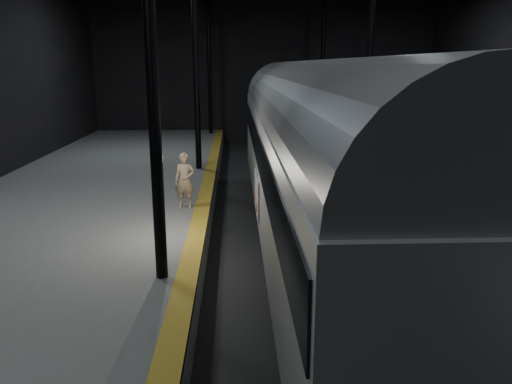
{
  "coord_description": "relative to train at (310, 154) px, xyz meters",
  "views": [
    {
      "loc": [
        -2.14,
        -14.39,
        5.59
      ],
      "look_at": [
        -1.55,
        -0.39,
        2.0
      ],
      "focal_mm": 35.0,
      "sensor_mm": 36.0,
      "label": 1
    }
  ],
  "objects": [
    {
      "name": "track",
      "position": [
        0.0,
        0.33,
        -3.04
      ],
      "size": [
        2.4,
        43.0,
        0.24
      ],
      "color": "#3F3328",
      "rests_on": "ground"
    },
    {
      "name": "woman",
      "position": [
        -3.8,
        1.88,
        -1.19
      ],
      "size": [
        0.72,
        0.52,
        1.84
      ],
      "primitive_type": "imported",
      "rotation": [
        0.0,
        0.0,
        -0.13
      ],
      "color": "tan",
      "rests_on": "platform_left"
    },
    {
      "name": "tactile_strip",
      "position": [
        -3.25,
        0.33,
        -2.11
      ],
      "size": [
        0.5,
        43.8,
        0.01
      ],
      "primitive_type": "cube",
      "color": "olive",
      "rests_on": "platform_left"
    },
    {
      "name": "train",
      "position": [
        0.0,
        0.0,
        0.0
      ],
      "size": [
        3.12,
        20.87,
        5.58
      ],
      "color": "#ACAFB5",
      "rests_on": "ground"
    },
    {
      "name": "platform_left",
      "position": [
        -7.5,
        0.33,
        -2.61
      ],
      "size": [
        9.0,
        43.8,
        1.0
      ],
      "primitive_type": "cube",
      "color": "#545452",
      "rests_on": "ground"
    },
    {
      "name": "ground",
      "position": [
        0.0,
        0.33,
        -3.11
      ],
      "size": [
        44.0,
        44.0,
        0.0
      ],
      "primitive_type": "plane",
      "color": "black",
      "rests_on": "ground"
    }
  ]
}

